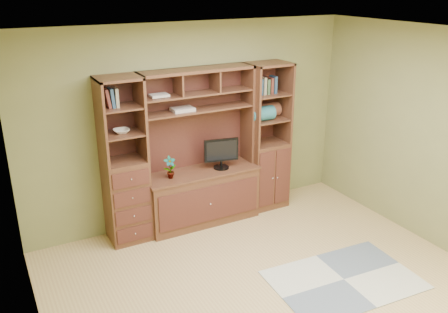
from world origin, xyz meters
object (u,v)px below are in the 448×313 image
left_tower (124,162)px  monitor (221,148)px  right_tower (267,137)px  center_hutch (201,150)px

left_tower → monitor: bearing=-3.4°
left_tower → right_tower: 2.02m
left_tower → monitor: size_ratio=3.66×
center_hutch → left_tower: size_ratio=1.00×
center_hutch → left_tower: (-1.00, 0.04, 0.00)m
left_tower → right_tower: (2.02, 0.00, 0.00)m
left_tower → right_tower: bearing=0.0°
center_hutch → right_tower: (1.02, 0.04, 0.00)m
left_tower → monitor: left_tower is taller
center_hutch → monitor: (0.27, -0.03, -0.01)m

